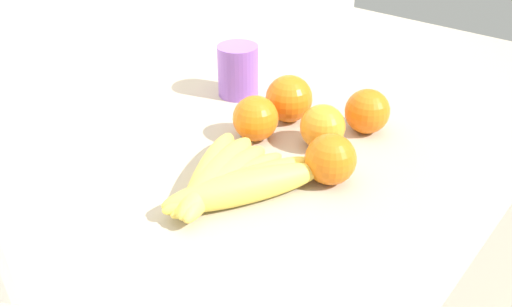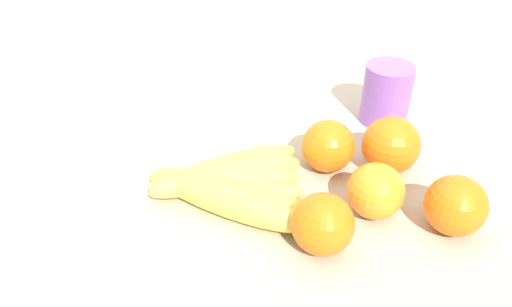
% 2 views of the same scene
% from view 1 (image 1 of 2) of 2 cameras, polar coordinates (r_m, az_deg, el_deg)
% --- Properties ---
extents(wall_back, '(2.03, 0.06, 1.30)m').
position_cam_1_polar(wall_back, '(1.10, -19.85, -3.36)').
color(wall_back, silver).
rests_on(wall_back, ground).
extents(banana_bunch, '(0.22, 0.19, 0.04)m').
position_cam_1_polar(banana_bunch, '(0.65, -3.08, -3.05)').
color(banana_bunch, '#E8CC4C').
rests_on(banana_bunch, counter).
extents(orange_front, '(0.07, 0.07, 0.07)m').
position_cam_1_polar(orange_front, '(0.80, 12.51, 4.70)').
color(orange_front, orange).
rests_on(orange_front, counter).
extents(orange_right, '(0.08, 0.08, 0.08)m').
position_cam_1_polar(orange_right, '(0.81, 3.76, 6.23)').
color(orange_right, orange).
rests_on(orange_right, counter).
extents(orange_back_left, '(0.07, 0.07, 0.07)m').
position_cam_1_polar(orange_back_left, '(0.74, 7.56, 3.01)').
color(orange_back_left, orange).
rests_on(orange_back_left, counter).
extents(orange_center, '(0.07, 0.07, 0.07)m').
position_cam_1_polar(orange_center, '(0.76, -0.06, 4.01)').
color(orange_center, orange).
rests_on(orange_center, counter).
extents(orange_back_right, '(0.07, 0.07, 0.07)m').
position_cam_1_polar(orange_back_right, '(0.67, 8.47, -0.66)').
color(orange_back_right, orange).
rests_on(orange_back_right, counter).
extents(paper_towel_roll, '(0.12, 0.12, 0.31)m').
position_cam_1_polar(paper_towel_roll, '(0.53, -26.56, -0.14)').
color(paper_towel_roll, white).
rests_on(paper_towel_roll, counter).
extents(mug, '(0.07, 0.07, 0.09)m').
position_cam_1_polar(mug, '(0.89, -2.05, 9.39)').
color(mug, '#8756BF').
rests_on(mug, counter).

